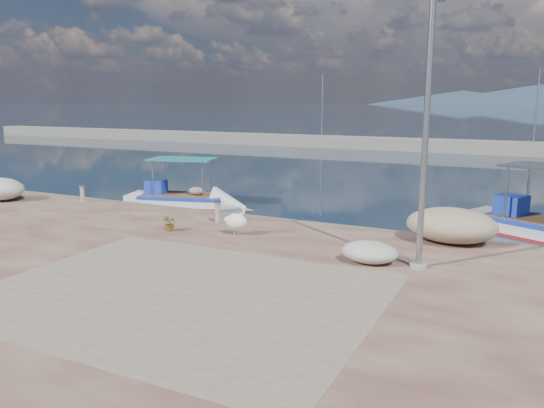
{
  "coord_description": "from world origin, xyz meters",
  "views": [
    {
      "loc": [
        8.01,
        -12.46,
        4.86
      ],
      "look_at": [
        0.0,
        3.8,
        1.3
      ],
      "focal_mm": 35.0,
      "sensor_mm": 36.0,
      "label": 1
    }
  ],
  "objects": [
    {
      "name": "boat_left",
      "position": [
        -6.52,
        7.54,
        0.2
      ],
      "size": [
        5.68,
        3.09,
        2.6
      ],
      "rotation": [
        0.0,
        0.0,
        0.26
      ],
      "color": "white",
      "rests_on": "ground"
    },
    {
      "name": "net_pile_a",
      "position": [
        -13.06,
        2.97,
        0.99
      ],
      "size": [
        2.4,
        1.75,
        0.98
      ],
      "primitive_type": "ellipsoid",
      "color": "beige",
      "rests_on": "quay"
    },
    {
      "name": "bollard_near",
      "position": [
        -2.03,
        3.46,
        0.92
      ],
      "size": [
        0.26,
        0.26,
        0.78
      ],
      "color": "gray",
      "rests_on": "quay"
    },
    {
      "name": "quay_patch",
      "position": [
        1.0,
        -3.0,
        0.5
      ],
      "size": [
        9.0,
        7.0,
        0.01
      ],
      "primitive_type": "cube",
      "color": "gray",
      "rests_on": "quay"
    },
    {
      "name": "mountains",
      "position": [
        4.39,
        650.0,
        9.51
      ],
      "size": [
        370.0,
        280.0,
        22.0
      ],
      "color": "#28384C",
      "rests_on": "ground"
    },
    {
      "name": "net_pile_d",
      "position": [
        4.25,
        1.19,
        0.79
      ],
      "size": [
        1.55,
        1.16,
        0.58
      ],
      "primitive_type": "ellipsoid",
      "color": "beige",
      "rests_on": "quay"
    },
    {
      "name": "potted_plant",
      "position": [
        -2.8,
        1.67,
        0.77
      ],
      "size": [
        0.62,
        0.59,
        0.54
      ],
      "primitive_type": "imported",
      "rotation": [
        0.0,
        0.0,
        -0.43
      ],
      "color": "#33722D",
      "rests_on": "quay"
    },
    {
      "name": "ground",
      "position": [
        0.0,
        0.0,
        0.0
      ],
      "size": [
        1400.0,
        1400.0,
        0.0
      ],
      "primitive_type": "plane",
      "color": "#162635",
      "rests_on": "ground"
    },
    {
      "name": "breakwater",
      "position": [
        -0.0,
        40.0,
        0.6
      ],
      "size": [
        120.0,
        2.2,
        7.5
      ],
      "color": "gray",
      "rests_on": "ground"
    },
    {
      "name": "lamp_post",
      "position": [
        5.55,
        1.34,
        3.8
      ],
      "size": [
        0.44,
        0.96,
        7.0
      ],
      "color": "gray",
      "rests_on": "quay"
    },
    {
      "name": "bollard_far",
      "position": [
        -9.42,
        4.24,
        0.9
      ],
      "size": [
        0.24,
        0.24,
        0.73
      ],
      "color": "gray",
      "rests_on": "quay"
    },
    {
      "name": "net_pile_c",
      "position": [
        5.94,
        4.36,
        1.04
      ],
      "size": [
        2.76,
        1.97,
        1.08
      ],
      "primitive_type": "ellipsoid",
      "color": "#BAAE8A",
      "rests_on": "quay"
    },
    {
      "name": "pelican",
      "position": [
        -0.48,
        2.17,
        0.97
      ],
      "size": [
        1.04,
        0.54,
        1.0
      ],
      "rotation": [
        0.0,
        0.0,
        0.09
      ],
      "color": "tan",
      "rests_on": "quay"
    },
    {
      "name": "quay",
      "position": [
        0.0,
        -6.0,
        0.25
      ],
      "size": [
        44.0,
        22.0,
        0.5
      ],
      "primitive_type": "cube",
      "color": "#512D23",
      "rests_on": "ground"
    }
  ]
}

